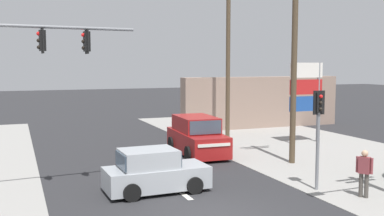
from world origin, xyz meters
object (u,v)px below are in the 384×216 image
(suv_receding_far, at_px, (197,137))
(hatchback_oncoming_near, at_px, (154,172))
(utility_pole_background_right, at_px, (228,46))
(traffic_signal_mast, at_px, (18,74))
(pedestrian_at_kerb, at_px, (364,171))
(pedestal_signal_right_kerb, at_px, (318,123))
(shopping_plaza_sign, at_px, (306,91))
(utility_pole_midground_right, at_px, (294,63))

(suv_receding_far, height_order, hatchback_oncoming_near, suv_receding_far)
(utility_pole_background_right, distance_m, traffic_signal_mast, 15.12)
(utility_pole_background_right, height_order, pedestrian_at_kerb, utility_pole_background_right)
(pedestal_signal_right_kerb, bearing_deg, hatchback_oncoming_near, 160.27)
(shopping_plaza_sign, xyz_separation_m, suv_receding_far, (-6.98, -0.76, -2.10))
(pedestrian_at_kerb, bearing_deg, pedestal_signal_right_kerb, 123.21)
(pedestal_signal_right_kerb, bearing_deg, shopping_plaza_sign, 56.76)
(pedestal_signal_right_kerb, xyz_separation_m, shopping_plaza_sign, (5.43, 8.29, 0.57))
(suv_receding_far, bearing_deg, traffic_signal_mast, -149.43)
(utility_pole_background_right, height_order, traffic_signal_mast, utility_pole_background_right)
(shopping_plaza_sign, bearing_deg, pedestal_signal_right_kerb, -123.24)
(suv_receding_far, xyz_separation_m, hatchback_oncoming_near, (-3.89, -5.58, -0.18))
(hatchback_oncoming_near, bearing_deg, pedestrian_at_kerb, -27.53)
(pedestal_signal_right_kerb, height_order, shopping_plaza_sign, shopping_plaza_sign)
(suv_receding_far, bearing_deg, shopping_plaza_sign, 6.24)
(utility_pole_background_right, bearing_deg, pedestrian_at_kerb, -95.86)
(hatchback_oncoming_near, height_order, pedestrian_at_kerb, pedestrian_at_kerb)
(traffic_signal_mast, relative_size, suv_receding_far, 1.30)
(utility_pole_midground_right, xyz_separation_m, utility_pole_background_right, (0.52, 7.72, 1.01))
(utility_pole_midground_right, xyz_separation_m, pedestal_signal_right_kerb, (-1.70, -4.05, -2.13))
(utility_pole_midground_right, distance_m, shopping_plaza_sign, 5.86)
(utility_pole_midground_right, relative_size, pedestrian_at_kerb, 5.29)
(pedestrian_at_kerb, bearing_deg, traffic_signal_mast, 159.34)
(suv_receding_far, distance_m, hatchback_oncoming_near, 6.80)
(hatchback_oncoming_near, bearing_deg, utility_pole_background_right, 52.04)
(pedestal_signal_right_kerb, bearing_deg, utility_pole_midground_right, 67.24)
(utility_pole_background_right, bearing_deg, shopping_plaza_sign, -47.32)
(utility_pole_background_right, xyz_separation_m, pedestal_signal_right_kerb, (-2.22, -11.77, -3.14))
(traffic_signal_mast, xyz_separation_m, shopping_plaza_sign, (15.20, 5.62, -1.16))
(suv_receding_far, bearing_deg, pedestal_signal_right_kerb, -78.37)
(utility_pole_background_right, xyz_separation_m, traffic_signal_mast, (-11.99, -9.10, -1.41))
(pedestrian_at_kerb, bearing_deg, suv_receding_far, 105.31)
(utility_pole_midground_right, bearing_deg, pedestal_signal_right_kerb, -112.76)
(pedestrian_at_kerb, bearing_deg, shopping_plaza_sign, 64.69)
(pedestal_signal_right_kerb, distance_m, pedestrian_at_kerb, 2.19)
(pedestrian_at_kerb, bearing_deg, hatchback_oncoming_near, 152.47)
(utility_pole_midground_right, distance_m, utility_pole_background_right, 7.80)
(shopping_plaza_sign, distance_m, pedestrian_at_kerb, 10.85)
(utility_pole_background_right, bearing_deg, utility_pole_midground_right, -93.89)
(shopping_plaza_sign, height_order, pedestrian_at_kerb, shopping_plaza_sign)
(pedestal_signal_right_kerb, height_order, suv_receding_far, pedestal_signal_right_kerb)
(suv_receding_far, bearing_deg, hatchback_oncoming_near, -124.88)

